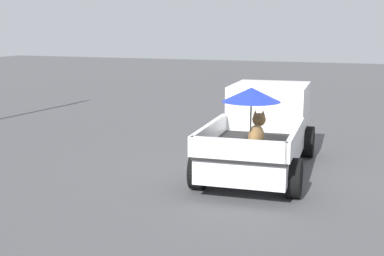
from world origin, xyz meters
TOP-DOWN VIEW (x-y plane):
  - ground_plane at (0.00, 0.00)m, footprint 80.00×80.00m
  - pickup_truck_main at (0.41, 0.03)m, footprint 5.18×2.58m

SIDE VIEW (x-z plane):
  - ground_plane at x=0.00m, z-range 0.00..0.00m
  - pickup_truck_main at x=0.41m, z-range -0.13..2.05m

